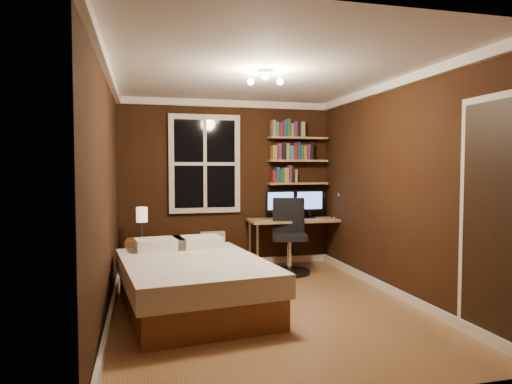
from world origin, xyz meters
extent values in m
plane|color=olive|center=(0.00, 0.00, 0.00)|extent=(4.20, 4.20, 0.00)
cube|color=black|center=(0.00, 2.10, 1.25)|extent=(3.20, 0.04, 2.50)
cube|color=black|center=(-1.60, 0.00, 1.25)|extent=(0.04, 4.20, 2.50)
cube|color=black|center=(1.60, 0.00, 1.25)|extent=(0.04, 4.20, 2.50)
cube|color=white|center=(0.00, 0.00, 2.50)|extent=(3.20, 4.20, 0.02)
cube|color=silver|center=(-0.35, 2.06, 1.55)|extent=(1.06, 0.06, 1.46)
cube|color=#A58050|center=(1.08, 1.98, 1.25)|extent=(0.92, 0.22, 0.03)
cube|color=#A58050|center=(1.08, 1.98, 1.60)|extent=(0.92, 0.22, 0.03)
cube|color=#A58050|center=(1.08, 1.98, 1.95)|extent=(0.92, 0.22, 0.03)
cube|color=brown|center=(-0.74, 0.01, 0.15)|extent=(1.56, 2.05, 0.30)
cube|color=white|center=(-0.74, 0.01, 0.42)|extent=(1.65, 2.12, 0.23)
cube|color=white|center=(-1.07, 0.71, 0.60)|extent=(0.59, 0.45, 0.13)
cube|color=white|center=(-0.62, 0.77, 0.60)|extent=(0.59, 0.45, 0.13)
cube|color=brown|center=(-1.27, 1.58, 0.26)|extent=(0.45, 0.45, 0.53)
cube|color=silver|center=(-0.25, 2.00, 0.27)|extent=(0.36, 0.13, 0.54)
cube|color=#A58050|center=(1.03, 1.80, 0.70)|extent=(1.52, 0.57, 0.04)
cylinder|color=beige|center=(0.33, 1.55, 0.34)|extent=(0.04, 0.04, 0.68)
cylinder|color=beige|center=(1.73, 1.55, 0.34)|extent=(0.04, 0.04, 0.68)
cylinder|color=beige|center=(0.33, 2.04, 0.34)|extent=(0.04, 0.04, 0.68)
cylinder|color=beige|center=(1.73, 2.04, 0.34)|extent=(0.04, 0.04, 0.68)
cylinder|color=black|center=(0.74, 1.35, 0.03)|extent=(0.58, 0.58, 0.05)
cylinder|color=silver|center=(0.74, 1.35, 0.27)|extent=(0.06, 0.06, 0.44)
cube|color=black|center=(0.74, 1.35, 0.52)|extent=(0.58, 0.58, 0.08)
cube|color=black|center=(0.79, 1.55, 0.81)|extent=(0.45, 0.16, 0.50)
camera|label=1|loc=(-1.24, -4.71, 1.49)|focal=32.00mm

